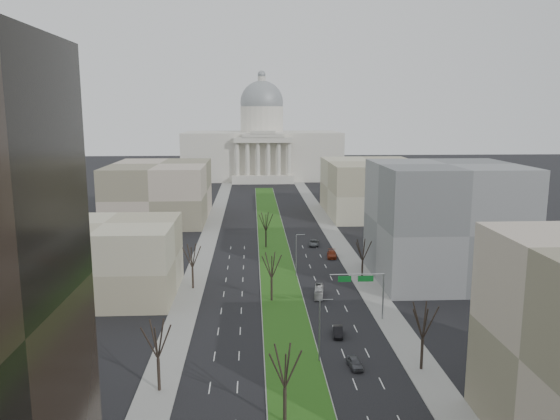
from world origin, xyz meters
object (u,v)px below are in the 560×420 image
object	(u,v)px
car_black	(338,331)
car_red	(332,254)
car_grey_near	(355,363)
car_grey_far	(314,243)
box_van	(319,292)

from	to	relation	value
car_black	car_red	world-z (taller)	car_red
car_grey_near	car_red	world-z (taller)	car_red
car_black	car_red	bearing A→B (deg)	89.55
car_grey_near	car_grey_far	distance (m)	68.73
car_black	car_grey_far	size ratio (longest dim) A/B	0.81
car_red	car_black	bearing A→B (deg)	-90.09
car_grey_near	car_black	xyz separation A→B (m)	(-0.62, 10.73, 0.03)
car_black	car_red	size ratio (longest dim) A/B	0.78
car_black	car_red	distance (m)	46.40
car_grey_near	car_red	distance (m)	57.00
car_grey_near	car_black	distance (m)	10.75
car_black	car_grey_far	distance (m)	58.03
car_grey_far	car_red	bearing A→B (deg)	-67.87
car_red	car_grey_far	bearing A→B (deg)	110.91
car_grey_near	box_van	size ratio (longest dim) A/B	0.61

